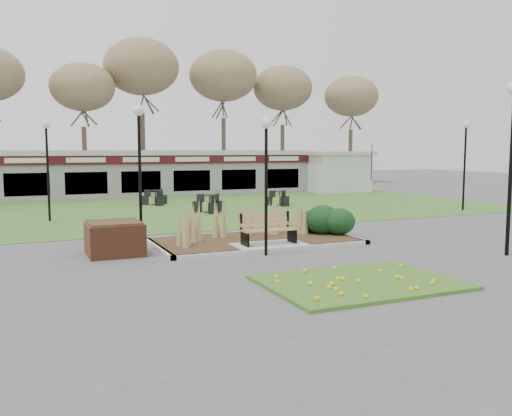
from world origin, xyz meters
name	(u,v)px	position (x,y,z in m)	size (l,w,h in m)	color
ground	(271,249)	(0.00, 0.00, 0.00)	(100.00, 100.00, 0.00)	#515154
lawn	(169,209)	(0.00, 12.00, 0.01)	(34.00, 16.00, 0.02)	#3D6921
flower_bed	(360,281)	(0.00, -4.60, 0.07)	(4.20, 3.00, 0.16)	#2D661D
planting_bed	(289,228)	(1.27, 1.35, 0.37)	(6.75, 3.40, 1.27)	#362615
park_bench	(268,228)	(0.00, 0.25, 0.59)	(1.70, 0.66, 0.93)	#B0744F
brick_planter	(115,238)	(-4.40, 1.00, 0.48)	(1.50, 1.50, 0.95)	brown
food_pavilion	(136,173)	(0.00, 19.96, 1.48)	(24.60, 3.40, 2.90)	gray
service_hut	(336,171)	(13.50, 18.00, 1.45)	(4.40, 3.40, 2.83)	silver
tree_backdrop	(113,77)	(0.00, 28.00, 8.36)	(47.24, 5.24, 10.36)	#47382B
lamp_post_near_left	(266,155)	(-0.54, -0.80, 2.79)	(0.32, 0.32, 3.83)	black
lamp_post_mid_left	(47,148)	(-5.70, 9.37, 3.02)	(0.34, 0.34, 4.14)	black
lamp_post_mid_right	(139,142)	(-3.20, 3.20, 3.19)	(0.36, 0.36, 4.38)	black
lamp_post_far_right	(465,145)	(12.95, 5.57, 3.16)	(0.36, 0.36, 4.34)	black
bistro_set_b	(210,206)	(1.34, 9.61, 0.30)	(1.56, 1.40, 0.83)	black
bistro_set_c	(280,201)	(5.76, 11.13, 0.27)	(1.42, 1.26, 0.75)	black
bistro_set_d	(155,200)	(-0.18, 14.10, 0.28)	(1.47, 1.35, 0.79)	black
patio_umbrella	(371,175)	(12.87, 13.00, 1.40)	(2.01, 2.04, 2.20)	black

